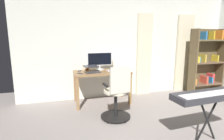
{
  "coord_description": "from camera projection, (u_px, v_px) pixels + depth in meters",
  "views": [
    {
      "loc": [
        1.74,
        1.21,
        1.56
      ],
      "look_at": [
        0.78,
        -2.13,
        0.88
      ],
      "focal_mm": 29.33,
      "sensor_mm": 36.0,
      "label": 1
    }
  ],
  "objects": [
    {
      "name": "back_room_partition",
      "position": [
        130.0,
        46.0,
        4.68
      ],
      "size": [
        5.51,
        0.1,
        2.52
      ],
      "primitive_type": "cube",
      "color": "silver",
      "rests_on": "ground"
    },
    {
      "name": "curtain_left_panel",
      "position": [
        184.0,
        54.0,
        5.05
      ],
      "size": [
        0.47,
        0.06,
        2.07
      ],
      "primitive_type": "cube",
      "color": "beige",
      "rests_on": "ground"
    },
    {
      "name": "curtain_right_panel",
      "position": [
        144.0,
        55.0,
        4.72
      ],
      "size": [
        0.39,
        0.06,
        2.07
      ],
      "primitive_type": "cube",
      "color": "beige",
      "rests_on": "ground"
    },
    {
      "name": "desk",
      "position": [
        102.0,
        76.0,
        4.13
      ],
      "size": [
        1.24,
        0.63,
        0.75
      ],
      "color": "olive",
      "rests_on": "ground"
    },
    {
      "name": "office_chair",
      "position": [
        117.0,
        95.0,
        3.33
      ],
      "size": [
        0.56,
        0.56,
        1.02
      ],
      "rotation": [
        0.0,
        0.0,
        3.24
      ],
      "color": "black",
      "rests_on": "ground"
    },
    {
      "name": "computer_monitor",
      "position": [
        100.0,
        60.0,
        4.25
      ],
      "size": [
        0.59,
        0.18,
        0.41
      ],
      "color": "white",
      "rests_on": "desk"
    },
    {
      "name": "computer_keyboard",
      "position": [
        116.0,
        70.0,
        4.15
      ],
      "size": [
        0.38,
        0.13,
        0.02
      ],
      "primitive_type": "cube",
      "color": "silver",
      "rests_on": "desk"
    },
    {
      "name": "laptop",
      "position": [
        92.0,
        70.0,
        3.99
      ],
      "size": [
        0.37,
        0.37,
        0.14
      ],
      "rotation": [
        0.0,
        0.0,
        0.19
      ],
      "color": "#333338",
      "rests_on": "desk"
    },
    {
      "name": "computer_mouse",
      "position": [
        121.0,
        68.0,
        4.46
      ],
      "size": [
        0.06,
        0.1,
        0.04
      ],
      "primitive_type": "ellipsoid",
      "color": "white",
      "rests_on": "desk"
    },
    {
      "name": "cell_phone_face_up",
      "position": [
        80.0,
        73.0,
        3.87
      ],
      "size": [
        0.13,
        0.16,
        0.01
      ],
      "primitive_type": "cube",
      "rotation": [
        0.0,
        0.0,
        0.52
      ],
      "color": "black",
      "rests_on": "desk"
    },
    {
      "name": "cell_phone_by_monitor",
      "position": [
        80.0,
        71.0,
        4.13
      ],
      "size": [
        0.11,
        0.16,
        0.01
      ],
      "primitive_type": "cube",
      "rotation": [
        0.0,
        0.0,
        -0.31
      ],
      "color": "#232328",
      "rests_on": "desk"
    },
    {
      "name": "mug_coffee",
      "position": [
        87.0,
        68.0,
        4.21
      ],
      "size": [
        0.13,
        0.08,
        0.1
      ],
      "color": "orange",
      "rests_on": "desk"
    },
    {
      "name": "bookshelf",
      "position": [
        205.0,
        62.0,
        4.78
      ],
      "size": [
        0.9,
        0.3,
        1.7
      ],
      "color": "brown",
      "rests_on": "ground"
    },
    {
      "name": "piano_keyboard",
      "position": [
        210.0,
        96.0,
        2.59
      ],
      "size": [
        1.17,
        0.39,
        0.77
      ],
      "rotation": [
        0.0,
        0.0,
        0.06
      ],
      "color": "black",
      "rests_on": "ground"
    }
  ]
}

